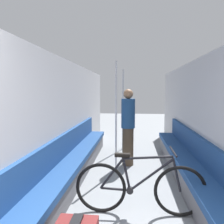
# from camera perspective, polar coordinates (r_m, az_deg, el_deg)

# --- Properties ---
(wall_left) EXTENTS (0.10, 9.25, 2.26)m
(wall_left) POSITION_cam_1_polar(r_m,az_deg,el_deg) (4.06, -13.86, -2.00)
(wall_left) COLOR #B2B2B7
(wall_left) RESTS_ON ground
(wall_right) EXTENTS (0.10, 9.25, 2.26)m
(wall_right) POSITION_cam_1_polar(r_m,az_deg,el_deg) (4.02, 23.45, -2.37)
(wall_right) COLOR #B2B2B7
(wall_right) RESTS_ON ground
(bench_seat_row_left) EXTENTS (0.44, 4.87, 0.87)m
(bench_seat_row_left) POSITION_cam_1_polar(r_m,az_deg,el_deg) (4.26, -10.01, -13.09)
(bench_seat_row_left) COLOR #5B5B60
(bench_seat_row_left) RESTS_ON ground
(bench_seat_row_right) EXTENTS (0.44, 4.87, 0.87)m
(bench_seat_row_right) POSITION_cam_1_polar(r_m,az_deg,el_deg) (4.23, 19.40, -13.46)
(bench_seat_row_right) COLOR #5B5B60
(bench_seat_row_right) RESTS_ON ground
(bicycle) EXTENTS (1.73, 0.46, 0.89)m
(bicycle) POSITION_cam_1_polar(r_m,az_deg,el_deg) (3.09, 7.24, -19.04)
(bicycle) COLOR black
(bicycle) RESTS_ON ground
(grab_pole_near) EXTENTS (0.08, 0.08, 2.24)m
(grab_pole_near) POSITION_cam_1_polar(r_m,az_deg,el_deg) (6.10, 2.86, 0.28)
(grab_pole_near) COLOR gray
(grab_pole_near) RESTS_ON ground
(grab_pole_far) EXTENTS (0.08, 0.08, 2.24)m
(grab_pole_far) POSITION_cam_1_polar(r_m,az_deg,el_deg) (4.36, 1.06, -1.84)
(grab_pole_far) COLOR gray
(grab_pole_far) RESTS_ON ground
(passenger_standing) EXTENTS (0.30, 0.30, 1.69)m
(passenger_standing) POSITION_cam_1_polar(r_m,az_deg,el_deg) (4.83, 4.21, -3.72)
(passenger_standing) COLOR #473828
(passenger_standing) RESTS_ON ground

